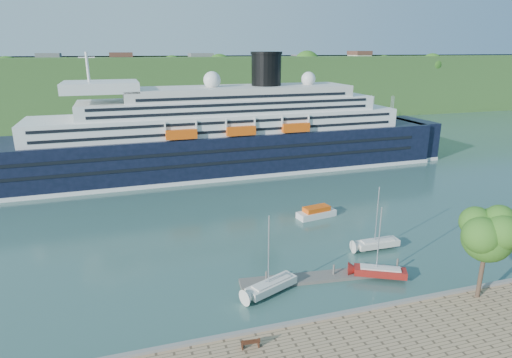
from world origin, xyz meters
name	(u,v)px	position (x,y,z in m)	size (l,w,h in m)	color
ground	(353,320)	(0.00, 0.00, 0.00)	(400.00, 400.00, 0.00)	#30564E
far_hillside	(175,87)	(0.00, 145.00, 12.00)	(400.00, 50.00, 24.00)	#345421
quay_coping	(355,311)	(0.00, -0.20, 1.15)	(220.00, 0.50, 0.30)	slate
cruise_ship	(213,114)	(-2.11, 59.07, 13.16)	(117.23, 17.07, 26.33)	black
park_bench	(250,342)	(-11.68, -2.19, 1.57)	(1.78, 0.73, 1.14)	#4C2615
promenade_tree	(485,249)	(14.22, -1.50, 6.64)	(6.81, 6.81, 11.28)	#30651A
floating_pontoon	(317,277)	(-0.07, 8.57, 0.21)	(18.87, 2.31, 0.42)	#66625A
sailboat_white_near	(272,257)	(-6.38, 7.25, 4.58)	(7.09, 1.97, 9.15)	silver
sailboat_red	(383,245)	(7.25, 6.45, 4.38)	(6.79, 1.89, 8.77)	maroon
sailboat_white_far	(380,220)	(11.32, 13.43, 4.39)	(6.79, 1.89, 8.77)	silver
tender_launch	(316,212)	(8.31, 26.92, 0.92)	(6.69, 2.29, 1.85)	#E4510D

